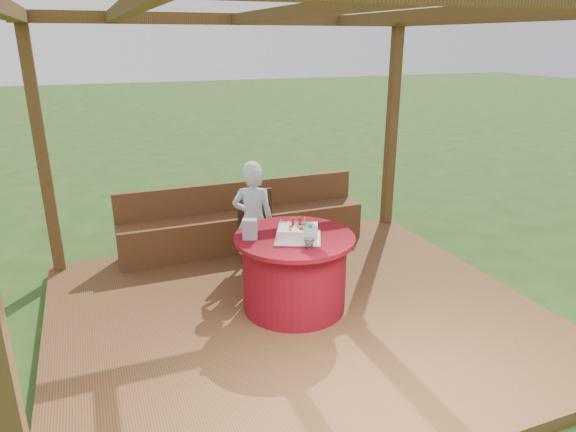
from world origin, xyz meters
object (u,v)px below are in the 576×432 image
object	(u,v)px
bench	(244,227)
drinking_glass	(309,243)
elderly_woman	(253,217)
gift_bag	(250,229)
birthday_cake	(298,232)
table	(294,271)
chair	(259,226)

from	to	relation	value
bench	drinking_glass	size ratio (longest dim) A/B	31.69
elderly_woman	gift_bag	distance (m)	0.91
gift_bag	bench	bearing A→B (deg)	97.16
birthday_cake	gift_bag	size ratio (longest dim) A/B	2.92
gift_bag	drinking_glass	distance (m)	0.57
table	gift_bag	world-z (taller)	gift_bag
table	elderly_woman	bearing A→B (deg)	96.78
chair	gift_bag	world-z (taller)	gift_bag
chair	drinking_glass	bearing A→B (deg)	-89.85
bench	chair	xyz separation A→B (m)	(0.01, -0.56, 0.20)
bench	chair	distance (m)	0.59
drinking_glass	bench	bearing A→B (deg)	90.31
table	drinking_glass	xyz separation A→B (m)	(0.01, -0.32, 0.41)
bench	drinking_glass	distance (m)	2.01
elderly_woman	birthday_cake	distance (m)	1.00
table	drinking_glass	world-z (taller)	drinking_glass
birthday_cake	gift_bag	bearing A→B (deg)	161.46
gift_bag	drinking_glass	bearing A→B (deg)	-22.57
bench	gift_bag	world-z (taller)	gift_bag
chair	gift_bag	size ratio (longest dim) A/B	4.63
chair	elderly_woman	xyz separation A→B (m)	(-0.11, -0.15, 0.16)
birthday_cake	drinking_glass	bearing A→B (deg)	-90.62
chair	birthday_cake	distance (m)	1.17
chair	elderly_woman	size ratio (longest dim) A/B	0.69
chair	drinking_glass	size ratio (longest dim) A/B	9.06
bench	table	world-z (taller)	bench
drinking_glass	gift_bag	bearing A→B (deg)	135.77
table	gift_bag	xyz separation A→B (m)	(-0.40, 0.08, 0.45)
bench	birthday_cake	xyz separation A→B (m)	(0.01, -1.68, 0.53)
elderly_woman	bench	bearing A→B (deg)	81.49
elderly_woman	birthday_cake	bearing A→B (deg)	-83.04
bench	table	size ratio (longest dim) A/B	2.68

